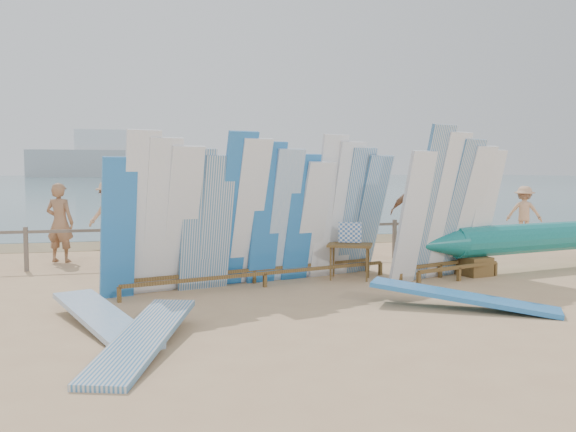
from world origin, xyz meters
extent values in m
plane|color=tan|center=(0.00, 0.00, 0.00)|extent=(160.00, 160.00, 0.00)
cube|color=#406873|center=(0.00, 128.00, 0.00)|extent=(320.00, 240.00, 0.02)
cube|color=olive|center=(0.00, 7.20, 0.00)|extent=(40.00, 2.60, 0.01)
cube|color=#999EA3|center=(-12.00, 180.00, 4.02)|extent=(45.00, 8.00, 8.00)
cube|color=silver|center=(-12.00, 180.00, 11.02)|extent=(18.00, 6.00, 6.00)
cube|color=#695B4F|center=(0.00, 3.00, 0.80)|extent=(12.00, 0.06, 0.06)
cube|color=#695B4F|center=(-4.00, 3.00, 0.45)|extent=(0.08, 0.08, 0.90)
cube|color=#695B4F|center=(-2.00, 3.00, 0.45)|extent=(0.08, 0.08, 0.90)
cube|color=#695B4F|center=(0.00, 3.00, 0.45)|extent=(0.08, 0.08, 0.90)
cube|color=#695B4F|center=(2.00, 3.00, 0.45)|extent=(0.08, 0.08, 0.90)
cube|color=#695B4F|center=(4.00, 3.00, 0.45)|extent=(0.08, 0.08, 0.90)
cube|color=#695B4F|center=(6.00, 3.00, 0.45)|extent=(0.08, 0.08, 0.90)
cube|color=brown|center=(0.38, 0.23, 0.24)|extent=(4.89, 1.45, 0.06)
cube|color=brown|center=(0.26, 0.64, 0.24)|extent=(4.89, 1.45, 0.06)
cube|color=blue|center=(-2.06, -0.25, 1.13)|extent=(0.65, 0.63, 2.25)
cube|color=white|center=(-1.73, -0.15, 1.34)|extent=(0.72, 0.85, 2.67)
cube|color=white|center=(-1.39, -0.06, 1.28)|extent=(0.73, 0.88, 2.56)
cube|color=white|center=(-1.06, 0.04, 1.22)|extent=(0.75, 0.95, 2.44)
cube|color=silver|center=(-0.80, 0.11, 1.20)|extent=(0.66, 0.65, 2.40)
cube|color=silver|center=(-0.47, 0.21, 1.15)|extent=(0.67, 0.67, 2.30)
cube|color=blue|center=(-0.13, 0.30, 1.35)|extent=(0.75, 0.96, 2.70)
cube|color=white|center=(0.13, 0.38, 1.29)|extent=(0.75, 0.98, 2.59)
cube|color=blue|center=(0.46, 0.47, 1.27)|extent=(0.68, 0.73, 2.54)
cube|color=#87AFD8|center=(0.80, 0.57, 1.21)|extent=(0.70, 0.80, 2.42)
cube|color=blue|center=(1.13, 0.67, 1.17)|extent=(0.68, 0.73, 2.34)
cube|color=white|center=(1.39, 0.74, 1.10)|extent=(0.72, 0.85, 2.20)
cube|color=white|center=(1.72, 0.83, 1.35)|extent=(0.68, 0.71, 2.70)
cube|color=white|center=(2.06, 0.93, 1.29)|extent=(0.71, 0.81, 2.58)
cube|color=silver|center=(2.31, 1.00, 1.24)|extent=(0.71, 0.82, 2.47)
cube|color=silver|center=(2.65, 1.10, 1.17)|extent=(0.74, 0.94, 2.33)
cube|color=brown|center=(3.97, -0.03, 0.26)|extent=(1.97, 0.77, 0.06)
cube|color=brown|center=(3.82, 0.40, 0.26)|extent=(1.97, 0.77, 0.06)
cube|color=white|center=(2.98, -0.15, 1.19)|extent=(0.75, 0.78, 2.38)
cube|color=silver|center=(3.36, -0.02, 1.42)|extent=(0.80, 0.93, 2.85)
cube|color=white|center=(3.73, 0.12, 1.37)|extent=(0.81, 0.95, 2.73)
cube|color=silver|center=(4.11, 0.26, 1.31)|extent=(0.82, 0.96, 2.62)
cube|color=white|center=(4.40, 0.37, 1.25)|extent=(0.82, 0.97, 2.50)
cube|color=white|center=(4.77, 0.50, 1.22)|extent=(0.75, 0.79, 2.44)
cube|color=brown|center=(4.57, 0.49, 0.18)|extent=(0.63, 0.70, 0.37)
cylinder|color=#167C79|center=(6.36, 0.88, 0.65)|extent=(4.51, 1.54, 0.61)
cone|color=#167C79|center=(3.67, 0.30, 0.65)|extent=(1.32, 0.81, 0.57)
cube|color=brown|center=(2.08, 0.62, 0.65)|extent=(0.97, 0.86, 0.05)
cube|color=white|center=(2.08, 0.62, 0.88)|extent=(0.40, 0.21, 0.38)
cube|color=#87AFD8|center=(-2.21, -2.00, 0.00)|extent=(1.53, 2.71, 0.27)
cube|color=blue|center=(2.89, -2.11, 0.00)|extent=(2.57, 1.93, 0.36)
cube|color=silver|center=(-1.70, -3.14, 0.00)|extent=(1.36, 2.74, 0.29)
cube|color=red|center=(0.61, 4.02, 0.32)|extent=(0.57, 0.52, 0.05)
cube|color=red|center=(0.60, 4.26, 0.60)|extent=(0.56, 0.18, 0.55)
cube|color=red|center=(1.44, 3.77, 0.30)|extent=(0.53, 0.49, 0.05)
cube|color=red|center=(1.45, 3.99, 0.56)|extent=(0.52, 0.18, 0.51)
cube|color=red|center=(3.14, 4.13, 0.49)|extent=(0.63, 0.77, 0.49)
cube|color=red|center=(3.24, 4.38, 0.80)|extent=(0.43, 0.29, 0.31)
imported|color=#8C6042|center=(-3.49, 4.16, 0.88)|extent=(0.73, 0.59, 1.76)
imported|color=#8C6042|center=(1.30, 4.82, 0.88)|extent=(0.47, 0.70, 1.77)
imported|color=tan|center=(-2.54, 6.28, 0.89)|extent=(1.24, 0.99, 1.79)
imported|color=tan|center=(2.42, 5.20, 0.92)|extent=(0.97, 0.62, 1.84)
imported|color=beige|center=(5.98, 5.20, 0.82)|extent=(0.86, 0.81, 1.65)
imported|color=beige|center=(-1.67, 3.91, 0.84)|extent=(0.89, 0.58, 1.68)
imported|color=tan|center=(6.63, 5.13, 0.89)|extent=(1.24, 0.95, 1.78)
imported|color=#8C6042|center=(5.14, 4.58, 0.92)|extent=(1.17, 0.76, 1.84)
imported|color=beige|center=(2.48, 5.45, 0.94)|extent=(1.58, 1.67, 1.87)
imported|color=tan|center=(9.49, 6.03, 0.78)|extent=(1.07, 0.93, 1.57)
imported|color=#8C6042|center=(-0.36, 4.63, 0.89)|extent=(1.09, 0.58, 1.77)
camera|label=1|loc=(-1.67, -10.12, 2.04)|focal=38.00mm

